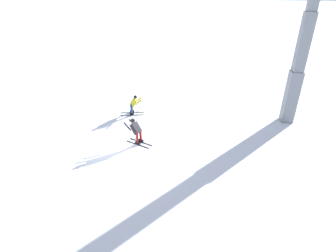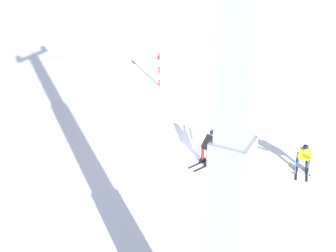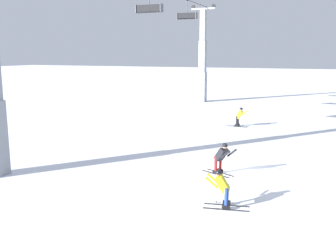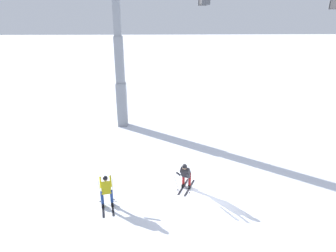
% 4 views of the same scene
% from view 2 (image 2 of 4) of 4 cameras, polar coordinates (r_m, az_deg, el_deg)
% --- Properties ---
extents(ground_plane, '(260.00, 260.00, 0.00)m').
position_cam_2_polar(ground_plane, '(20.30, 3.58, -2.55)').
color(ground_plane, white).
extents(skier_carving_main, '(1.18, 1.75, 1.65)m').
position_cam_2_polar(skier_carving_main, '(18.72, 5.26, -2.33)').
color(skier_carving_main, black).
rests_on(skier_carving_main, ground_plane).
extents(lift_tower_near, '(0.74, 2.95, 10.69)m').
position_cam_2_polar(lift_tower_near, '(8.41, 7.23, -15.42)').
color(lift_tower_near, gray).
rests_on(lift_tower_near, ground_plane).
extents(trail_marker_pole, '(0.07, 0.28, 1.98)m').
position_cam_2_polar(trail_marker_pole, '(26.25, -1.16, 7.32)').
color(trail_marker_pole, red).
rests_on(trail_marker_pole, ground_plane).
extents(skier_distant_uphill, '(0.90, 1.69, 1.51)m').
position_cam_2_polar(skier_distant_uphill, '(18.83, 16.91, -3.66)').
color(skier_distant_uphill, black).
rests_on(skier_distant_uphill, ground_plane).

